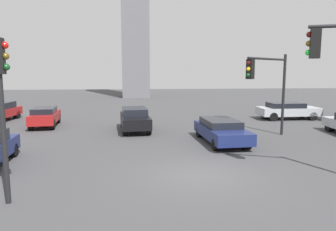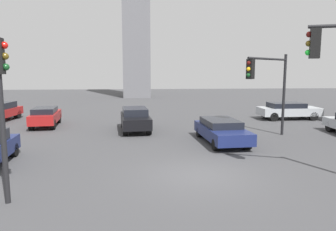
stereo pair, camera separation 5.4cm
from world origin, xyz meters
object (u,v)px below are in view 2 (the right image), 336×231
at_px(car_0, 221,130).
at_px(car_1, 288,110).
at_px(traffic_light_1, 1,90).
at_px(traffic_light_0, 268,78).
at_px(car_5, 135,119).
at_px(car_3, 45,116).

distance_m(car_0, car_1, 10.67).
xyz_separation_m(car_0, car_1, (7.36, 7.73, 0.05)).
distance_m(traffic_light_1, car_0, 11.40).
relative_size(traffic_light_0, car_5, 1.11).
xyz_separation_m(traffic_light_1, car_5, (3.55, 11.19, -2.58)).
height_order(traffic_light_0, car_0, traffic_light_0).
bearing_deg(car_3, traffic_light_1, -174.88).
bearing_deg(car_0, traffic_light_0, 94.33).
bearing_deg(traffic_light_1, car_3, 94.21).
xyz_separation_m(traffic_light_1, car_0, (8.28, 7.36, -2.69)).
xyz_separation_m(traffic_light_1, car_3, (-2.70, 13.23, -2.63)).
bearing_deg(traffic_light_0, traffic_light_1, -6.14).
bearing_deg(traffic_light_0, car_1, -164.16).
height_order(traffic_light_1, car_3, traffic_light_1).
height_order(car_0, car_3, car_3).
bearing_deg(car_3, car_0, -124.54).
bearing_deg(car_1, car_0, -134.19).
height_order(traffic_light_1, car_1, traffic_light_1).
bearing_deg(car_1, car_5, -162.72).
xyz_separation_m(traffic_light_0, car_0, (-2.65, -0.39, -2.78)).
relative_size(traffic_light_1, car_5, 1.10).
bearing_deg(car_5, car_1, 102.55).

